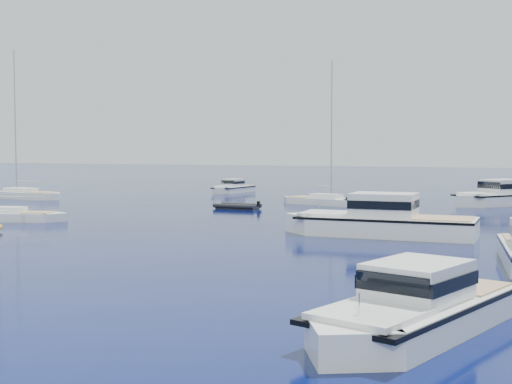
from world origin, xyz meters
TOP-DOWN VIEW (x-y plane):
  - motor_cruiser_near at (16.43, -0.26)m, footprint 5.36×10.11m
  - motor_cruiser_centre at (9.73, 21.11)m, footprint 12.66×4.48m
  - motor_cruiser_distant at (13.85, 48.84)m, footprint 9.75×11.64m
  - motor_cruiser_horizon at (-17.68, 55.41)m, footprint 2.89×8.24m
  - sailboat_mid_l at (-16.97, 18.33)m, footprint 9.49×5.11m
  - sailboat_centre at (-1.45, 42.35)m, footprint 9.79×4.62m
  - sailboat_far_l at (-33.10, 36.65)m, footprint 11.40×4.03m
  - tender_grey_far at (-6.58, 34.58)m, footprint 4.16×2.28m

SIDE VIEW (x-z plane):
  - motor_cruiser_near at x=16.43m, z-range -1.27..1.27m
  - motor_cruiser_centre at x=9.73m, z-range -1.64..1.64m
  - motor_cruiser_distant at x=13.85m, z-range -1.54..1.54m
  - motor_cruiser_horizon at x=-17.68m, z-range -1.07..1.07m
  - sailboat_mid_l at x=-16.97m, z-range -6.76..6.76m
  - sailboat_centre at x=-1.45m, z-range -6.97..6.97m
  - sailboat_far_l at x=-33.10m, z-range -8.21..8.21m
  - tender_grey_far at x=-6.58m, z-range -0.47..0.47m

